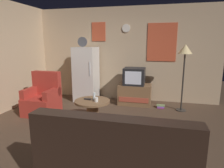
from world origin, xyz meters
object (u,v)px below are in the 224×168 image
object	(u,v)px
tv_stand	(135,94)
armchair	(43,99)
crt_tv	(134,76)
standing_lamp	(185,54)
wine_glass	(94,96)
couch	(117,161)
fridge	(86,74)
mug_ceramic_white	(96,100)
book_stack	(161,106)
remote_control	(88,99)
coffee_table	(93,112)

from	to	relation	value
tv_stand	armchair	size ratio (longest dim) A/B	0.87
crt_tv	standing_lamp	xyz separation A→B (m)	(1.19, -0.24, 0.60)
wine_glass	couch	distance (m)	1.91
fridge	couch	distance (m)	3.57
wine_glass	mug_ceramic_white	bearing A→B (deg)	-54.88
tv_stand	book_stack	xyz separation A→B (m)	(0.68, -0.15, -0.23)
wine_glass	mug_ceramic_white	xyz separation A→B (m)	(0.08, -0.12, -0.03)
remote_control	couch	bearing A→B (deg)	-49.74
fridge	armchair	size ratio (longest dim) A/B	1.84
tv_stand	mug_ceramic_white	bearing A→B (deg)	-110.29
fridge	tv_stand	distance (m)	1.47
crt_tv	couch	bearing A→B (deg)	-85.97
wine_glass	armchair	world-z (taller)	armchair
couch	fridge	bearing A→B (deg)	116.54
mug_ceramic_white	armchair	world-z (taller)	armchair
coffee_table	armchair	size ratio (longest dim) A/B	0.75
mug_ceramic_white	fridge	bearing A→B (deg)	117.29
armchair	couch	bearing A→B (deg)	-41.37
mug_ceramic_white	remote_control	distance (m)	0.24
standing_lamp	wine_glass	size ratio (longest dim) A/B	10.60
wine_glass	tv_stand	bearing A→B (deg)	65.38
fridge	crt_tv	distance (m)	1.36
crt_tv	standing_lamp	size ratio (longest dim) A/B	0.34
fridge	coffee_table	bearing A→B (deg)	-64.83
standing_lamp	wine_glass	world-z (taller)	standing_lamp
fridge	coffee_table	size ratio (longest dim) A/B	2.46
standing_lamp	remote_control	distance (m)	2.45
fridge	mug_ceramic_white	distance (m)	1.80
crt_tv	coffee_table	size ratio (longest dim) A/B	0.75
fridge	remote_control	size ratio (longest dim) A/B	11.80
fridge	couch	world-z (taller)	fridge
coffee_table	mug_ceramic_white	bearing A→B (deg)	-34.29
coffee_table	wine_glass	size ratio (longest dim) A/B	4.80
tv_stand	armchair	world-z (taller)	armchair
standing_lamp	coffee_table	bearing A→B (deg)	-146.32
coffee_table	armchair	distance (m)	1.34
wine_glass	book_stack	xyz separation A→B (m)	(1.33, 1.27, -0.52)
crt_tv	book_stack	world-z (taller)	crt_tv
fridge	coffee_table	distance (m)	1.75
wine_glass	standing_lamp	bearing A→B (deg)	33.09
crt_tv	book_stack	size ratio (longest dim) A/B	2.67
tv_stand	crt_tv	xyz separation A→B (m)	(-0.03, -0.00, 0.49)
mug_ceramic_white	wine_glass	bearing A→B (deg)	125.12
coffee_table	mug_ceramic_white	world-z (taller)	mug_ceramic_white
mug_ceramic_white	couch	distance (m)	1.77
armchair	coffee_table	bearing A→B (deg)	-11.53
fridge	crt_tv	bearing A→B (deg)	-2.19
crt_tv	couch	world-z (taller)	crt_tv
tv_stand	couch	size ratio (longest dim) A/B	0.49
armchair	book_stack	xyz separation A→B (m)	(2.67, 1.05, -0.30)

